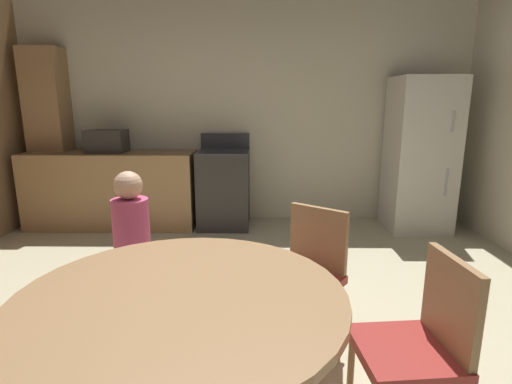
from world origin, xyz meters
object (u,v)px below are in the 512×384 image
at_px(chair_northeast, 308,271).
at_px(person_child, 133,253).
at_px(chair_east, 421,341).
at_px(microwave, 107,141).
at_px(dining_table, 182,329).
at_px(oven_range, 224,188).
at_px(refrigerator, 420,155).

xyz_separation_m(chair_northeast, person_child, (-1.07, 0.08, 0.08)).
height_order(chair_east, person_child, person_child).
xyz_separation_m(microwave, chair_northeast, (2.10, -2.43, -0.53)).
distance_m(dining_table, chair_east, 1.01).
relative_size(microwave, chair_east, 0.51).
bearing_deg(microwave, oven_range, 0.15).
bearing_deg(microwave, person_child, -66.42).
distance_m(refrigerator, dining_table, 3.85).
relative_size(oven_range, chair_northeast, 1.26).
distance_m(microwave, chair_northeast, 3.25).
distance_m(oven_range, dining_table, 3.24).
bearing_deg(refrigerator, oven_range, 178.65).
distance_m(microwave, person_child, 2.60).
relative_size(chair_northeast, chair_east, 1.00).
distance_m(oven_range, chair_east, 3.33).
height_order(refrigerator, dining_table, refrigerator).
bearing_deg(dining_table, person_child, 118.55).
xyz_separation_m(dining_table, person_child, (-0.48, 0.88, -0.03)).
xyz_separation_m(dining_table, chair_northeast, (0.60, 0.80, -0.11)).
xyz_separation_m(microwave, person_child, (1.03, -2.35, -0.45)).
distance_m(refrigerator, chair_east, 3.31).
xyz_separation_m(microwave, chair_east, (2.50, -3.13, -0.53)).
height_order(oven_range, microwave, microwave).
xyz_separation_m(refrigerator, chair_east, (-1.15, -3.08, -0.38)).
bearing_deg(dining_table, microwave, 114.98).
relative_size(refrigerator, person_child, 1.61).
bearing_deg(chair_northeast, refrigerator, -176.63).
height_order(oven_range, person_child, oven_range).
bearing_deg(microwave, dining_table, -65.02).
bearing_deg(chair_northeast, chair_east, 66.05).
xyz_separation_m(microwave, dining_table, (1.50, -3.23, -0.42)).
bearing_deg(chair_east, chair_northeast, -66.05).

